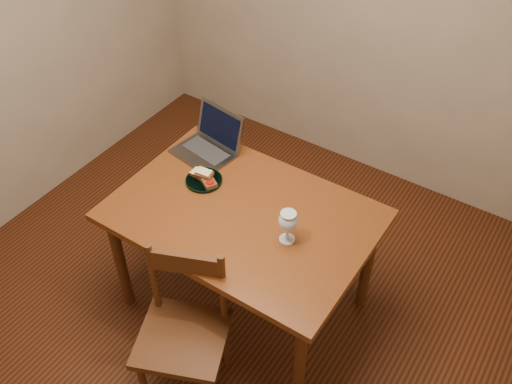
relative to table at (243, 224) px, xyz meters
The scene contains 9 objects.
floor 0.67m from the table, 149.50° to the right, with size 3.20×3.20×0.02m, color black.
table is the anchor object (origin of this frame).
chair 0.60m from the table, 85.14° to the right, with size 0.53×0.52×0.44m.
plate 0.33m from the table, 165.65° to the left, with size 0.20×0.20×0.02m, color black.
sandwich_cheese 0.37m from the table, 165.49° to the left, with size 0.10×0.06×0.03m, color #381E0C, non-canonical shape.
sandwich_tomato 0.30m from the table, 165.60° to the left, with size 0.11×0.06×0.03m, color #381E0C, non-canonical shape.
sandwich_top 0.34m from the table, 164.81° to the left, with size 0.09×0.06×0.03m, color #381E0C, non-canonical shape.
milk_glass 0.33m from the table, ahead, with size 0.09×0.09×0.18m, color white, non-canonical shape.
laptop 0.56m from the table, 143.80° to the left, with size 0.37×0.34×0.24m.
Camera 1 is at (1.28, -1.59, 2.76)m, focal length 40.00 mm.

